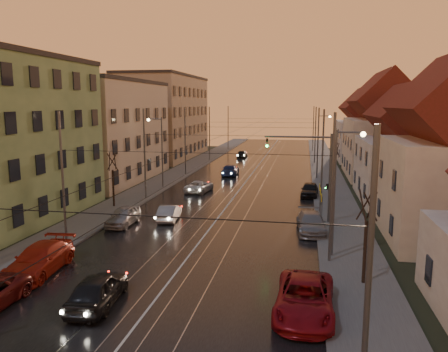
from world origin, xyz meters
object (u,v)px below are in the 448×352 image
Objects in this scene: street_lamp_2 at (159,145)px; driving_car_1 at (169,212)px; driving_car_4 at (242,154)px; parked_right_1 at (311,223)px; driving_car_0 at (98,289)px; street_lamp_3 at (320,137)px; traffic_light_mast at (317,166)px; driving_car_3 at (230,170)px; street_lamp_1 at (340,181)px; driving_car_2 at (199,186)px; parked_right_0 at (305,298)px; parked_left_2 at (39,259)px; parked_left_3 at (123,216)px; parked_right_2 at (310,190)px.

street_lamp_2 is 2.01× the size of driving_car_1.
parked_right_1 is at bearing 104.18° from driving_car_4.
driving_car_0 reaches higher than parked_right_1.
street_lamp_3 reaches higher than traffic_light_mast.
driving_car_3 is (-10.70, 22.06, -3.87)m from traffic_light_mast.
street_lamp_2 is 1.62× the size of parked_right_1.
street_lamp_1 reaches higher than driving_car_3.
driving_car_2 is 28.61m from parked_right_0.
parked_left_2 is at bearing 85.74° from driving_car_4.
traffic_light_mast is 1.80× the size of driving_car_4.
traffic_light_mast is at bearing -92.27° from street_lamp_3.
street_lamp_3 is at bearing 89.42° from parked_right_0.
traffic_light_mast reaches higher than driving_car_4.
parked_right_1 is at bearing -92.81° from street_lamp_3.
driving_car_1 is 3.73m from parked_left_3.
driving_car_3 is at bearing 134.78° from parked_right_2.
street_lamp_2 is 16.07m from parked_left_3.
driving_car_0 is at bearing -71.95° from parked_left_3.
street_lamp_2 is at bearing 177.69° from parked_right_2.
driving_car_0 is 9.68m from parked_right_0.
driving_car_3 is (6.39, 10.06, -4.16)m from street_lamp_2.
driving_car_2 is at bearing 115.19° from parked_right_0.
driving_car_3 is at bearing 57.55° from street_lamp_2.
driving_car_2 is at bearing -91.64° from driving_car_0.
street_lamp_2 is 32.52m from parked_right_0.
driving_car_3 is 0.89× the size of parked_right_0.
street_lamp_3 is 35.49m from parked_left_3.
traffic_light_mast is 1.28× the size of parked_right_0.
street_lamp_3 reaches higher than driving_car_3.
parked_left_2 is (-16.70, -41.55, -4.09)m from street_lamp_3.
parked_right_1 is (11.47, -44.16, 0.03)m from driving_car_4.
parked_right_2 is (0.00, 12.92, 0.00)m from parked_right_1.
traffic_light_mast is 4.72m from parked_right_1.
street_lamp_1 is at bearing -47.68° from street_lamp_2.
parked_right_1 is 1.17× the size of parked_right_2.
street_lamp_2 is 25.92m from parked_left_2.
driving_car_3 is at bearing -94.76° from driving_car_0.
driving_car_1 is 42.86m from driving_car_4.
street_lamp_1 reaches higher than driving_car_4.
traffic_light_mast is at bearing 97.91° from street_lamp_1.
driving_car_3 is (-11.81, 30.06, -4.16)m from street_lamp_1.
driving_car_4 is at bearing 85.63° from parked_left_3.
parked_left_2 is 1.30× the size of parked_right_2.
driving_car_0 is 14.05m from parked_left_3.
parked_left_2 reaches higher than driving_car_4.
driving_car_2 is 17.57m from parked_right_1.
driving_car_1 is at bearing -130.89° from parked_right_2.
traffic_light_mast is 21.01m from parked_left_2.
driving_car_1 is 0.81× the size of parked_right_1.
street_lamp_2 is 1.42× the size of parked_right_0.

